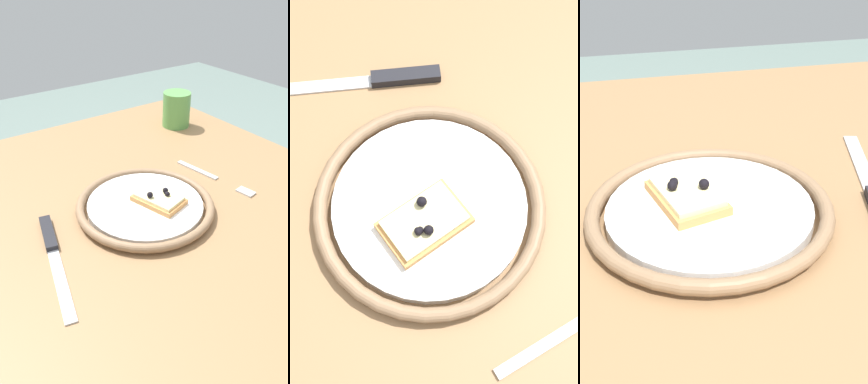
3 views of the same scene
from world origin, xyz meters
The scene contains 3 objects.
dining_table centered at (0.00, 0.00, 0.62)m, with size 0.95×0.95×0.72m.
plate centered at (-0.02, 0.01, 0.73)m, with size 0.27×0.27×0.02m.
pizza_slice_near centered at (-0.04, 0.02, 0.74)m, with size 0.08×0.11×0.03m.
Camera 3 is at (-0.11, -0.46, 1.05)m, focal length 49.96 mm.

